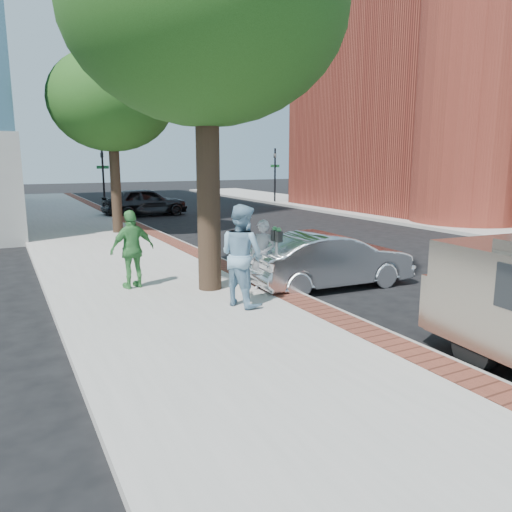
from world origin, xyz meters
TOP-DOWN VIEW (x-y plane):
  - ground at (0.00, 0.00)m, footprint 120.00×120.00m
  - sidewalk at (-1.50, 8.00)m, footprint 5.00×60.00m
  - brick_strip at (0.70, 8.00)m, footprint 0.60×60.00m
  - curb at (1.05, 8.00)m, footprint 0.10×60.00m
  - sidewalk_far at (14.50, 8.00)m, footprint 5.00×60.00m
  - church at (20.98, 13.13)m, footprint 19.00×16.00m
  - signal_near at (0.90, 22.00)m, footprint 0.70×0.15m
  - signal_far at (12.50, 22.00)m, footprint 0.70×0.15m
  - tree_near at (-0.60, 1.90)m, footprint 6.00×6.00m
  - tree_far at (-0.50, 12.00)m, footprint 4.80×4.80m
  - parking_meter at (0.57, 0.90)m, footprint 0.12×0.32m
  - person_gray at (0.44, 1.26)m, footprint 0.65×0.69m
  - person_officer at (-0.51, 0.41)m, footprint 1.06×1.19m
  - person_green at (-2.13, 2.79)m, footprint 1.12×0.65m
  - sedan_silver at (2.27, 1.22)m, footprint 4.14×1.62m
  - bg_car at (2.42, 18.61)m, footprint 4.69×2.20m

SIDE VIEW (x-z plane):
  - ground at x=0.00m, z-range 0.00..0.00m
  - sidewalk at x=-1.50m, z-range 0.00..0.15m
  - curb at x=1.05m, z-range 0.00..0.15m
  - sidewalk_far at x=14.50m, z-range 0.00..0.15m
  - brick_strip at x=0.70m, z-range 0.15..0.16m
  - sedan_silver at x=2.27m, z-range 0.00..1.34m
  - bg_car at x=2.42m, z-range 0.00..1.55m
  - person_gray at x=0.44m, z-range 0.15..1.74m
  - person_green at x=-2.13m, z-range 0.15..1.95m
  - person_officer at x=-0.51m, z-range 0.15..2.20m
  - parking_meter at x=0.57m, z-range 0.47..1.94m
  - signal_near at x=0.90m, z-range 0.35..4.15m
  - signal_far at x=12.50m, z-range 0.35..4.15m
  - tree_far at x=-0.50m, z-range 1.73..8.87m
  - tree_near at x=-0.60m, z-range 1.92..10.43m
  - church at x=20.98m, z-range -2.94..17.46m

